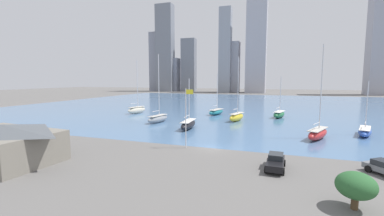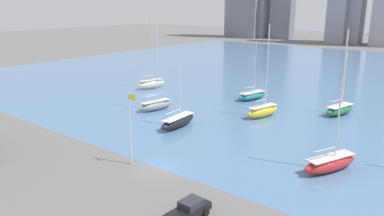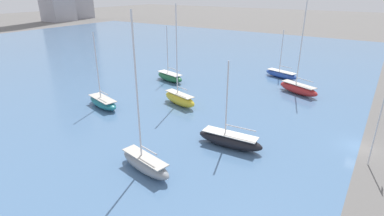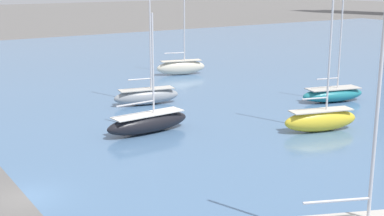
{
  "view_description": "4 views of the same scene",
  "coord_description": "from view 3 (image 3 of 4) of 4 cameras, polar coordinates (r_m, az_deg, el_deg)",
  "views": [
    {
      "loc": [
        9.54,
        -37.33,
        10.54
      ],
      "look_at": [
        -7.01,
        11.04,
        4.79
      ],
      "focal_mm": 24.0,
      "sensor_mm": 36.0,
      "label": 1
    },
    {
      "loc": [
        28.47,
        -30.32,
        19.16
      ],
      "look_at": [
        -2.53,
        9.31,
        5.16
      ],
      "focal_mm": 35.0,
      "sensor_mm": 36.0,
      "label": 2
    },
    {
      "loc": [
        -38.38,
        -0.54,
        18.25
      ],
      "look_at": [
        -7.91,
        19.56,
        3.55
      ],
      "focal_mm": 28.0,
      "sensor_mm": 36.0,
      "label": 3
    },
    {
      "loc": [
        32.41,
        -8.48,
        13.72
      ],
      "look_at": [
        0.56,
        12.22,
        4.37
      ],
      "focal_mm": 50.0,
      "sensor_mm": 36.0,
      "label": 4
    }
  ],
  "objects": [
    {
      "name": "sailboat_green",
      "position": [
        63.17,
        -4.26,
        5.99
      ],
      "size": [
        4.05,
        7.74,
        11.21
      ],
      "rotation": [
        0.0,
        0.0,
        -0.25
      ],
      "color": "#236B3D",
      "rests_on": "harbor_water"
    },
    {
      "name": "sailboat_blue",
      "position": [
        68.23,
        16.64,
        6.22
      ],
      "size": [
        4.3,
        8.11,
        10.19
      ],
      "rotation": [
        0.0,
        0.0,
        -0.3
      ],
      "color": "#284CA8",
      "rests_on": "harbor_water"
    },
    {
      "name": "ground_plane",
      "position": [
        42.51,
        29.32,
        -6.55
      ],
      "size": [
        500.0,
        500.0,
        0.0
      ],
      "primitive_type": "plane",
      "color": "#605E5B"
    },
    {
      "name": "sailboat_yellow",
      "position": [
        49.78,
        -2.38,
        1.84
      ],
      "size": [
        3.69,
        7.45,
        16.11
      ],
      "rotation": [
        0.0,
        0.0,
        -0.27
      ],
      "color": "yellow",
      "rests_on": "harbor_water"
    },
    {
      "name": "sailboat_teal",
      "position": [
        51.09,
        -16.63,
        1.11
      ],
      "size": [
        4.21,
        7.92,
        12.02
      ],
      "rotation": [
        0.0,
        0.0,
        -0.25
      ],
      "color": "#1E757F",
      "rests_on": "harbor_water"
    },
    {
      "name": "flag_pole",
      "position": [
        37.07,
        31.95,
        -2.45
      ],
      "size": [
        1.24,
        0.14,
        9.16
      ],
      "color": "silver",
      "rests_on": "ground_plane"
    },
    {
      "name": "sailboat_black",
      "position": [
        37.12,
        7.19,
        -6.01
      ],
      "size": [
        2.69,
        8.4,
        10.69
      ],
      "rotation": [
        0.0,
        0.0,
        0.07
      ],
      "color": "black",
      "rests_on": "harbor_water"
    },
    {
      "name": "sailboat_gray",
      "position": [
        32.56,
        -8.94,
        -10.22
      ],
      "size": [
        3.28,
        7.6,
        16.52
      ],
      "rotation": [
        0.0,
        0.0,
        -0.19
      ],
      "color": "gray",
      "rests_on": "harbor_water"
    },
    {
      "name": "sailboat_red",
      "position": [
        58.56,
        19.57,
        3.58
      ],
      "size": [
        5.12,
        8.31,
        16.54
      ],
      "rotation": [
        0.0,
        0.0,
        -0.4
      ],
      "color": "#B72828",
      "rests_on": "harbor_water"
    },
    {
      "name": "harbor_water",
      "position": [
        82.35,
        -27.49,
        6.66
      ],
      "size": [
        180.0,
        140.0,
        0.0
      ],
      "color": "#4C7099",
      "rests_on": "ground_plane"
    }
  ]
}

